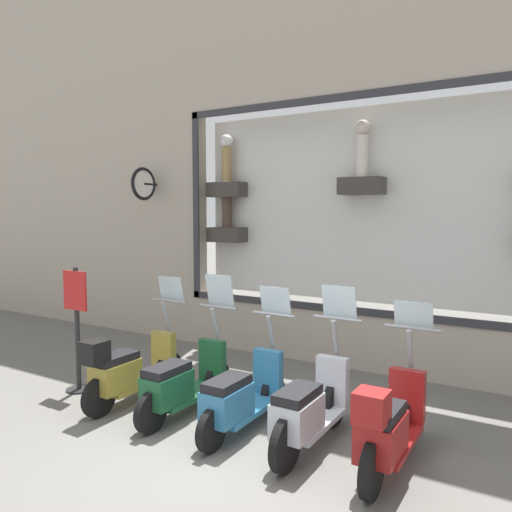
# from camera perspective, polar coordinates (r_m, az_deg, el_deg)

# --- Properties ---
(ground_plane) EXTENTS (120.00, 120.00, 0.00)m
(ground_plane) POSITION_cam_1_polar(r_m,az_deg,el_deg) (5.58, -2.28, -21.99)
(ground_plane) COLOR #66635E
(building_facade) EXTENTS (1.24, 36.00, 8.01)m
(building_facade) POSITION_cam_1_polar(r_m,az_deg,el_deg) (8.37, 11.81, 15.71)
(building_facade) COLOR #ADA08E
(building_facade) RESTS_ON ground_plane
(scooter_red_0) EXTENTS (1.81, 0.60, 1.56)m
(scooter_red_0) POSITION_cam_1_polar(r_m,az_deg,el_deg) (5.23, 14.88, -18.28)
(scooter_red_0) COLOR black
(scooter_red_0) RESTS_ON ground_plane
(scooter_silver_1) EXTENTS (1.81, 0.60, 1.67)m
(scooter_silver_1) POSITION_cam_1_polar(r_m,az_deg,el_deg) (5.57, 6.10, -16.97)
(scooter_silver_1) COLOR black
(scooter_silver_1) RESTS_ON ground_plane
(scooter_teal_2) EXTENTS (1.79, 0.60, 1.59)m
(scooter_teal_2) POSITION_cam_1_polar(r_m,az_deg,el_deg) (5.97, -1.79, -15.74)
(scooter_teal_2) COLOR black
(scooter_teal_2) RESTS_ON ground_plane
(scooter_green_3) EXTENTS (1.80, 0.60, 1.69)m
(scooter_green_3) POSITION_cam_1_polar(r_m,az_deg,el_deg) (6.45, -8.44, -14.08)
(scooter_green_3) COLOR black
(scooter_green_3) RESTS_ON ground_plane
(scooter_olive_4) EXTENTS (1.80, 0.61, 1.61)m
(scooter_olive_4) POSITION_cam_1_polar(r_m,az_deg,el_deg) (6.95, -14.44, -12.42)
(scooter_olive_4) COLOR black
(scooter_olive_4) RESTS_ON ground_plane
(shop_sign_post) EXTENTS (0.36, 0.45, 1.77)m
(shop_sign_post) POSITION_cam_1_polar(r_m,az_deg,el_deg) (7.54, -19.81, -7.35)
(shop_sign_post) COLOR #232326
(shop_sign_post) RESTS_ON ground_plane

